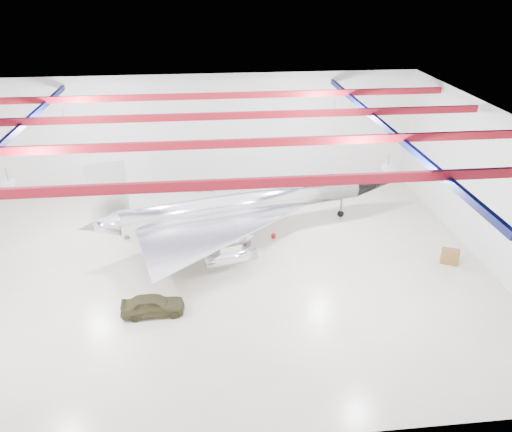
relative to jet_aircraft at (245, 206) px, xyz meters
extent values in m
plane|color=beige|center=(-2.98, -5.03, -2.45)|extent=(40.00, 40.00, 0.00)
plane|color=silver|center=(-2.98, 9.97, 3.05)|extent=(40.00, 0.00, 40.00)
plane|color=silver|center=(17.02, -5.03, 3.05)|extent=(0.00, 30.00, 30.00)
plane|color=#0A0F38|center=(-2.98, -5.03, 8.55)|extent=(40.00, 40.00, 0.00)
cube|color=maroon|center=(-2.98, -14.03, 7.95)|extent=(39.50, 0.25, 0.50)
cube|color=maroon|center=(-2.98, -8.03, 7.95)|extent=(39.50, 0.25, 0.50)
cube|color=maroon|center=(-2.98, -2.03, 7.95)|extent=(39.50, 0.25, 0.50)
cube|color=maroon|center=(-2.98, 3.97, 7.95)|extent=(39.50, 0.25, 0.50)
cube|color=#0C134A|center=(-14.98, -5.03, 7.65)|extent=(0.25, 29.50, 0.40)
cube|color=#0C134A|center=(9.02, -5.03, 7.65)|extent=(0.25, 29.50, 0.40)
cube|color=silver|center=(-12.98, -11.03, 7.25)|extent=(0.55, 0.55, 0.25)
cube|color=silver|center=(7.02, -11.03, 7.25)|extent=(0.55, 0.55, 0.25)
cube|color=silver|center=(-12.98, 0.97, 7.25)|extent=(0.55, 0.55, 0.25)
cube|color=silver|center=(7.02, 0.97, 7.25)|extent=(0.55, 0.55, 0.25)
cylinder|color=silver|center=(0.05, 0.01, 0.28)|extent=(19.44, 6.74, 1.96)
cone|color=black|center=(11.90, 3.04, 0.28)|extent=(5.22, 3.11, 1.96)
cone|color=silver|center=(-10.85, -2.77, 0.28)|extent=(3.33, 2.62, 1.96)
cube|color=silver|center=(-9.90, -2.53, 2.83)|extent=(2.68, 0.79, 4.40)
cube|color=black|center=(6.69, 1.71, 1.31)|extent=(2.28, 1.29, 0.49)
cylinder|color=silver|center=(-1.46, -5.93, -1.08)|extent=(3.82, 1.77, 0.88)
cylinder|color=silver|center=(-2.07, -3.56, -1.08)|extent=(3.82, 1.77, 0.88)
cylinder|color=silver|center=(-3.52, 2.13, -1.08)|extent=(3.82, 1.77, 0.88)
cylinder|color=silver|center=(-4.12, 4.50, -1.08)|extent=(3.82, 1.77, 0.88)
cylinder|color=#59595B|center=(8.58, 2.19, -1.57)|extent=(0.18, 0.18, 1.76)
cylinder|color=black|center=(8.58, 2.19, -2.18)|extent=(0.58, 0.34, 0.55)
cylinder|color=#59595B|center=(-3.13, -3.32, -1.57)|extent=(0.18, 0.18, 1.76)
cylinder|color=black|center=(-3.13, -3.32, -2.18)|extent=(0.58, 0.34, 0.55)
cylinder|color=#59595B|center=(-4.34, 1.42, -1.57)|extent=(0.18, 0.18, 1.76)
cylinder|color=black|center=(-4.34, 1.42, -2.18)|extent=(0.58, 0.34, 0.55)
imported|color=#3D3A1E|center=(-6.64, -9.88, -1.78)|extent=(3.99, 1.71, 1.34)
cube|color=brown|center=(14.57, -6.13, -1.89)|extent=(1.38, 1.06, 1.14)
cube|color=maroon|center=(-6.01, 1.14, -2.31)|extent=(0.46, 0.39, 0.28)
cylinder|color=#59595B|center=(0.02, -1.96, -2.21)|extent=(0.70, 0.70, 0.49)
cube|color=olive|center=(-0.47, 2.54, -2.25)|extent=(0.61, 0.49, 0.41)
cube|color=#59595B|center=(-9.52, 0.18, -2.32)|extent=(0.41, 0.35, 0.26)
cylinder|color=maroon|center=(2.24, -0.98, -2.29)|extent=(0.38, 0.38, 0.32)
cube|color=olive|center=(-4.16, -0.22, -2.27)|extent=(0.63, 0.55, 0.38)
cylinder|color=#59595B|center=(1.50, 3.90, -2.27)|extent=(0.54, 0.54, 0.37)
camera|label=1|loc=(-2.91, -35.74, 17.17)|focal=35.00mm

